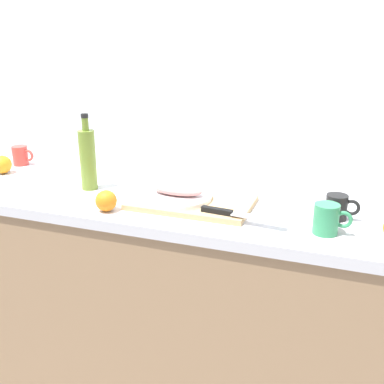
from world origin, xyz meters
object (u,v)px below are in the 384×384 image
(white_plate, at_px, (178,196))
(olive_oil_bottle, at_px, (88,159))
(cutting_board, at_px, (192,202))
(chef_knife, at_px, (232,213))
(coffee_mug_2, at_px, (21,156))
(coffee_mug_1, at_px, (327,219))
(fish_fillet, at_px, (178,190))
(coffee_mug_0, at_px, (337,207))

(white_plate, relative_size, olive_oil_bottle, 0.83)
(cutting_board, bearing_deg, chef_knife, -29.85)
(olive_oil_bottle, distance_m, coffee_mug_2, 0.54)
(coffee_mug_1, bearing_deg, coffee_mug_2, 167.00)
(white_plate, height_order, chef_knife, chef_knife)
(olive_oil_bottle, bearing_deg, coffee_mug_1, -8.02)
(chef_knife, xyz_separation_m, coffee_mug_1, (0.30, 0.01, 0.02))
(white_plate, relative_size, coffee_mug_1, 2.12)
(fish_fillet, distance_m, chef_knife, 0.25)
(coffee_mug_1, bearing_deg, chef_knife, -178.89)
(cutting_board, height_order, coffee_mug_0, coffee_mug_0)
(cutting_board, distance_m, olive_oil_bottle, 0.47)
(coffee_mug_0, bearing_deg, fish_fillet, -175.61)
(olive_oil_bottle, relative_size, coffee_mug_2, 2.73)
(cutting_board, height_order, chef_knife, chef_knife)
(white_plate, relative_size, fish_fillet, 1.33)
(coffee_mug_0, bearing_deg, coffee_mug_2, 172.35)
(white_plate, bearing_deg, olive_oil_bottle, 174.34)
(cutting_board, bearing_deg, coffee_mug_2, 166.13)
(chef_knife, xyz_separation_m, coffee_mug_0, (0.33, 0.14, 0.01))
(cutting_board, xyz_separation_m, olive_oil_bottle, (-0.45, 0.04, 0.12))
(cutting_board, bearing_deg, coffee_mug_0, 4.42)
(olive_oil_bottle, height_order, coffee_mug_2, olive_oil_bottle)
(fish_fillet, bearing_deg, white_plate, -90.00)
(white_plate, xyz_separation_m, coffee_mug_1, (0.53, -0.09, 0.02))
(fish_fillet, height_order, chef_knife, fish_fillet)
(white_plate, relative_size, chef_knife, 0.86)
(chef_knife, height_order, coffee_mug_0, coffee_mug_0)
(chef_knife, relative_size, coffee_mug_0, 2.59)
(fish_fillet, xyz_separation_m, chef_knife, (0.23, -0.10, -0.02))
(olive_oil_bottle, relative_size, coffee_mug_0, 2.70)
(coffee_mug_1, xyz_separation_m, coffee_mug_2, (-1.43, 0.33, -0.00))
(coffee_mug_2, bearing_deg, coffee_mug_0, -7.65)
(cutting_board, relative_size, olive_oil_bottle, 1.44)
(olive_oil_bottle, xyz_separation_m, coffee_mug_1, (0.93, -0.13, -0.08))
(cutting_board, xyz_separation_m, coffee_mug_1, (0.48, -0.10, 0.04))
(fish_fillet, xyz_separation_m, olive_oil_bottle, (-0.40, 0.04, 0.07))
(coffee_mug_1, bearing_deg, fish_fillet, 170.25)
(fish_fillet, bearing_deg, cutting_board, 4.08)
(coffee_mug_0, bearing_deg, chef_knife, -156.80)
(fish_fillet, relative_size, coffee_mug_1, 1.59)
(fish_fillet, height_order, olive_oil_bottle, olive_oil_bottle)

